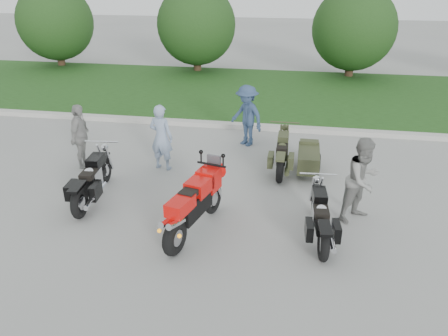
% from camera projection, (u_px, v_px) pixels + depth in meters
% --- Properties ---
extents(ground, '(80.00, 80.00, 0.00)m').
position_uv_depth(ground, '(190.00, 231.00, 8.31)').
color(ground, '#A2A29C').
rests_on(ground, ground).
extents(curb, '(60.00, 0.30, 0.15)m').
position_uv_depth(curb, '(236.00, 126.00, 13.65)').
color(curb, '#B9B6AE').
rests_on(curb, ground).
extents(grass_strip, '(60.00, 8.00, 0.14)m').
position_uv_depth(grass_strip, '(252.00, 92.00, 17.37)').
color(grass_strip, '#2C6021').
rests_on(grass_strip, ground).
extents(tree_far_left, '(3.60, 3.60, 4.00)m').
position_uv_depth(tree_far_left, '(55.00, 22.00, 21.06)').
color(tree_far_left, '#3F2B1C').
rests_on(tree_far_left, ground).
extents(tree_mid_left, '(3.60, 3.60, 4.00)m').
position_uv_depth(tree_mid_left, '(196.00, 25.00, 19.96)').
color(tree_mid_left, '#3F2B1C').
rests_on(tree_mid_left, ground).
extents(tree_mid_right, '(3.60, 3.60, 4.00)m').
position_uv_depth(tree_mid_right, '(354.00, 28.00, 18.85)').
color(tree_mid_right, '#3F2B1C').
rests_on(tree_mid_right, ground).
extents(sportbike_red, '(0.76, 2.19, 1.05)m').
position_uv_depth(sportbike_red, '(194.00, 204.00, 8.00)').
color(sportbike_red, black).
rests_on(sportbike_red, ground).
extents(cruiser_left, '(0.50, 2.24, 0.86)m').
position_uv_depth(cruiser_left, '(92.00, 182.00, 9.23)').
color(cruiser_left, black).
rests_on(cruiser_left, ground).
extents(cruiser_right, '(0.43, 2.06, 0.79)m').
position_uv_depth(cruiser_right, '(320.00, 219.00, 7.92)').
color(cruiser_right, black).
rests_on(cruiser_right, ground).
extents(cruiser_sidecar, '(1.07, 2.13, 0.82)m').
position_uv_depth(cruiser_sidecar, '(297.00, 157.00, 10.59)').
color(cruiser_sidecar, black).
rests_on(cruiser_sidecar, ground).
extents(person_stripe, '(0.66, 0.50, 1.64)m').
position_uv_depth(person_stripe, '(161.00, 137.00, 10.58)').
color(person_stripe, '#8A9EBC').
rests_on(person_stripe, ground).
extents(person_grey, '(1.04, 1.03, 1.70)m').
position_uv_depth(person_grey, '(363.00, 180.00, 8.39)').
color(person_grey, gray).
rests_on(person_grey, ground).
extents(person_denim, '(1.26, 1.17, 1.70)m').
position_uv_depth(person_denim, '(247.00, 116.00, 12.04)').
color(person_denim, navy).
rests_on(person_denim, ground).
extents(person_back, '(0.48, 0.98, 1.61)m').
position_uv_depth(person_back, '(80.00, 137.00, 10.68)').
color(person_back, '#9A9995').
rests_on(person_back, ground).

